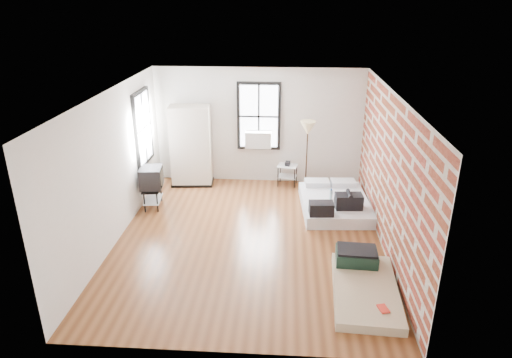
# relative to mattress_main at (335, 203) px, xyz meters

# --- Properties ---
(ground) EXTENTS (6.00, 6.00, 0.00)m
(ground) POSITION_rel_mattress_main_xyz_m (-1.75, -1.39, -0.17)
(ground) COLOR #5B3017
(ground) RESTS_ON ground
(room_shell) EXTENTS (5.02, 6.02, 2.80)m
(room_shell) POSITION_rel_mattress_main_xyz_m (-1.51, -1.03, 1.57)
(room_shell) COLOR silver
(room_shell) RESTS_ON ground
(mattress_main) EXTENTS (1.52, 1.99, 0.61)m
(mattress_main) POSITION_rel_mattress_main_xyz_m (0.00, 0.00, 0.00)
(mattress_main) COLOR white
(mattress_main) RESTS_ON ground
(mattress_bare) EXTENTS (1.09, 1.92, 0.40)m
(mattress_bare) POSITION_rel_mattress_main_xyz_m (0.19, -2.84, -0.05)
(mattress_bare) COLOR tan
(mattress_bare) RESTS_ON ground
(wardrobe) EXTENTS (1.03, 0.64, 1.95)m
(wardrobe) POSITION_rel_mattress_main_xyz_m (-3.36, 1.26, 0.80)
(wardrobe) COLOR black
(wardrobe) RESTS_ON ground
(side_table) EXTENTS (0.51, 0.44, 0.61)m
(side_table) POSITION_rel_mattress_main_xyz_m (-1.03, 1.33, 0.23)
(side_table) COLOR black
(side_table) RESTS_ON ground
(floor_lamp) EXTENTS (0.36, 0.36, 1.66)m
(floor_lamp) POSITION_rel_mattress_main_xyz_m (-0.59, 1.14, 1.26)
(floor_lamp) COLOR black
(floor_lamp) RESTS_ON ground
(tv_stand) EXTENTS (0.51, 0.68, 0.92)m
(tv_stand) POSITION_rel_mattress_main_xyz_m (-3.96, -0.11, 0.49)
(tv_stand) COLOR black
(tv_stand) RESTS_ON ground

